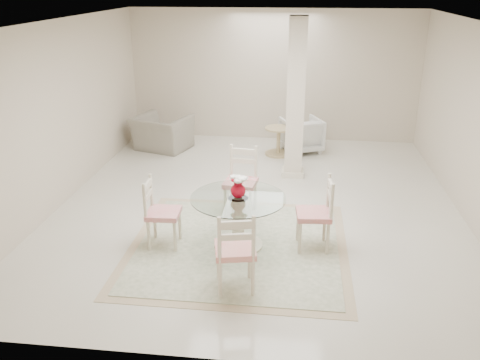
# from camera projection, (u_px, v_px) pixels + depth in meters

# --- Properties ---
(ground) EXTENTS (7.00, 7.00, 0.00)m
(ground) POSITION_uv_depth(u_px,v_px,m) (258.00, 203.00, 7.85)
(ground) COLOR silver
(ground) RESTS_ON ground
(room_shell) EXTENTS (6.02, 7.02, 2.71)m
(room_shell) POSITION_uv_depth(u_px,v_px,m) (260.00, 84.00, 7.17)
(room_shell) COLOR beige
(room_shell) RESTS_ON ground
(column) EXTENTS (0.30, 0.30, 2.70)m
(column) POSITION_uv_depth(u_px,v_px,m) (296.00, 100.00, 8.50)
(column) COLOR beige
(column) RESTS_ON ground
(area_rug) EXTENTS (2.80, 2.80, 0.02)m
(area_rug) POSITION_uv_depth(u_px,v_px,m) (238.00, 246.00, 6.59)
(area_rug) COLOR tan
(area_rug) RESTS_ON ground
(dining_table) EXTENTS (1.20, 1.20, 0.69)m
(dining_table) POSITION_uv_depth(u_px,v_px,m) (238.00, 222.00, 6.46)
(dining_table) COLOR beige
(dining_table) RESTS_ON ground
(red_vase) EXTENTS (0.22, 0.21, 0.29)m
(red_vase) POSITION_uv_depth(u_px,v_px,m) (238.00, 186.00, 6.28)
(red_vase) COLOR #A80518
(red_vase) RESTS_ON dining_table
(dining_chair_east) EXTENTS (0.46, 0.46, 1.06)m
(dining_chair_east) POSITION_uv_depth(u_px,v_px,m) (319.00, 208.00, 6.36)
(dining_chair_east) COLOR beige
(dining_chair_east) RESTS_ON ground
(dining_chair_north) EXTENTS (0.49, 0.49, 1.12)m
(dining_chair_north) POSITION_uv_depth(u_px,v_px,m) (242.00, 176.00, 7.32)
(dining_chair_north) COLOR beige
(dining_chair_north) RESTS_ON ground
(dining_chair_west) EXTENTS (0.43, 0.42, 1.02)m
(dining_chair_west) POSITION_uv_depth(u_px,v_px,m) (158.00, 208.00, 6.43)
(dining_chair_west) COLOR beige
(dining_chair_west) RESTS_ON ground
(dining_chair_south) EXTENTS (0.51, 0.51, 1.08)m
(dining_chair_south) POSITION_uv_depth(u_px,v_px,m) (236.00, 246.00, 5.43)
(dining_chair_south) COLOR beige
(dining_chair_south) RESTS_ON ground
(recliner_taupe) EXTENTS (1.28, 1.19, 0.68)m
(recliner_taupe) POSITION_uv_depth(u_px,v_px,m) (162.00, 133.00, 10.24)
(recliner_taupe) COLOR gray
(recliner_taupe) RESTS_ON ground
(armchair_white) EXTENTS (0.96, 0.97, 0.68)m
(armchair_white) POSITION_uv_depth(u_px,v_px,m) (301.00, 135.00, 10.13)
(armchair_white) COLOR white
(armchair_white) RESTS_ON ground
(side_table) EXTENTS (0.53, 0.53, 0.55)m
(side_table) POSITION_uv_depth(u_px,v_px,m) (278.00, 142.00, 9.94)
(side_table) COLOR tan
(side_table) RESTS_ON ground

